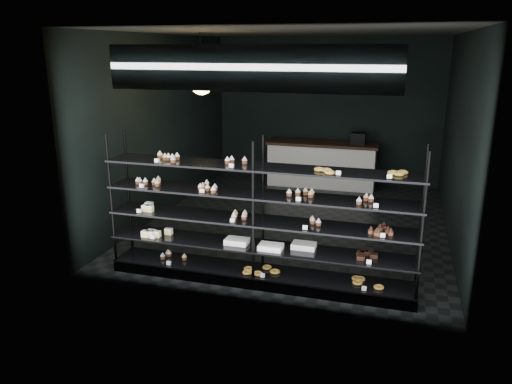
% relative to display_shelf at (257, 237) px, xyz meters
% --- Properties ---
extents(room, '(5.01, 6.01, 3.20)m').
position_rel_display_shelf_xyz_m(room, '(0.03, 2.45, 0.97)').
color(room, black).
rests_on(room, ground).
extents(display_shelf, '(4.00, 0.50, 1.91)m').
position_rel_display_shelf_xyz_m(display_shelf, '(0.00, 0.00, 0.00)').
color(display_shelf, black).
rests_on(display_shelf, room).
extents(signage, '(3.30, 0.05, 0.50)m').
position_rel_display_shelf_xyz_m(signage, '(0.03, -0.48, 2.12)').
color(signage, '#0E0D41').
rests_on(signage, room).
extents(pendant_lamp, '(0.34, 0.34, 0.90)m').
position_rel_display_shelf_xyz_m(pendant_lamp, '(-1.27, 1.36, 1.82)').
color(pendant_lamp, black).
rests_on(pendant_lamp, room).
extents(service_counter, '(2.41, 0.65, 1.23)m').
position_rel_display_shelf_xyz_m(service_counter, '(0.05, 4.95, -0.13)').
color(service_counter, silver).
rests_on(service_counter, room).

